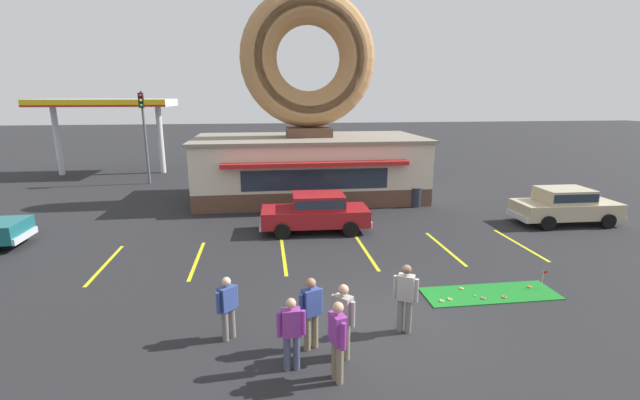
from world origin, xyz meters
TOP-DOWN VIEW (x-y plane):
  - ground_plane at (0.00, 0.00)m, footprint 160.00×160.00m
  - donut_shop_building at (-0.49, 13.94)m, footprint 12.30×6.75m
  - putting_mat at (3.34, 1.20)m, footprint 3.85×1.24m
  - mini_donut_near_left at (4.70, 1.40)m, footprint 0.13×0.13m
  - mini_donut_near_right at (3.60, 0.88)m, footprint 0.13×0.13m
  - mini_donut_mid_left at (2.03, 0.96)m, footprint 0.13×0.13m
  - mini_donut_mid_centre at (1.77, 0.90)m, footprint 0.13×0.13m
  - mini_donut_mid_right at (2.66, 1.56)m, footprint 0.13×0.13m
  - mini_donut_far_left at (2.98, 0.89)m, footprint 0.13×0.13m
  - golf_ball at (2.83, 1.07)m, footprint 0.04×0.04m
  - putting_flag_pin at (5.05, 1.31)m, footprint 0.13×0.01m
  - car_champagne at (10.14, 7.32)m, footprint 4.60×2.07m
  - car_red at (-0.87, 7.68)m, footprint 4.61×2.09m
  - pedestrian_blue_sweater_man at (-2.52, -1.50)m, footprint 0.59×0.27m
  - pedestrian_hooded_kid at (-1.40, -1.23)m, footprint 0.44×0.46m
  - pedestrian_leather_jacket_man at (-2.04, -0.81)m, footprint 0.55×0.38m
  - pedestrian_clipboard_woman at (0.25, -0.40)m, footprint 0.53×0.40m
  - pedestrian_beanie_man at (-3.90, -0.17)m, footprint 0.47×0.43m
  - pedestrian_crossing_woman at (-1.65, -1.97)m, footprint 0.34×0.58m
  - trash_bin at (4.68, 11.10)m, footprint 0.57×0.57m
  - traffic_light_pole at (-10.32, 18.90)m, footprint 0.28×0.47m
  - gas_station_canopy at (-13.84, 23.06)m, footprint 9.00×4.46m
  - parking_stripe_far_left at (-8.37, 5.00)m, footprint 0.12×3.60m
  - parking_stripe_left at (-5.37, 5.00)m, footprint 0.12×3.60m
  - parking_stripe_mid_left at (-2.37, 5.00)m, footprint 0.12×3.60m
  - parking_stripe_centre at (0.63, 5.00)m, footprint 0.12×3.60m
  - parking_stripe_mid_right at (3.63, 5.00)m, footprint 0.12×3.60m
  - parking_stripe_right at (6.63, 5.00)m, footprint 0.12×3.60m

SIDE VIEW (x-z plane):
  - ground_plane at x=0.00m, z-range 0.00..0.00m
  - parking_stripe_far_left at x=-8.37m, z-range 0.00..0.01m
  - parking_stripe_left at x=-5.37m, z-range 0.00..0.01m
  - parking_stripe_mid_left at x=-2.37m, z-range 0.00..0.01m
  - parking_stripe_centre at x=0.63m, z-range 0.00..0.01m
  - parking_stripe_mid_right at x=3.63m, z-range 0.00..0.01m
  - parking_stripe_right at x=6.63m, z-range 0.00..0.01m
  - putting_mat at x=3.34m, z-range 0.00..0.03m
  - mini_donut_near_left at x=4.70m, z-range 0.03..0.07m
  - mini_donut_near_right at x=3.60m, z-range 0.03..0.07m
  - mini_donut_mid_left at x=2.03m, z-range 0.03..0.07m
  - mini_donut_mid_centre at x=1.77m, z-range 0.03..0.07m
  - mini_donut_mid_right at x=2.66m, z-range 0.03..0.07m
  - mini_donut_far_left at x=2.98m, z-range 0.03..0.07m
  - golf_ball at x=2.83m, z-range 0.03..0.07m
  - putting_flag_pin at x=5.05m, z-range 0.16..0.71m
  - trash_bin at x=4.68m, z-range 0.01..0.99m
  - pedestrian_beanie_man at x=-3.90m, z-range 0.08..1.62m
  - car_champagne at x=10.14m, z-range 0.07..1.67m
  - car_red at x=-0.87m, z-range 0.07..1.67m
  - pedestrian_blue_sweater_man at x=-2.52m, z-range 0.08..1.68m
  - pedestrian_leather_jacket_man at x=-2.04m, z-range 0.09..1.79m
  - pedestrian_crossing_woman at x=-1.65m, z-range 0.10..1.79m
  - pedestrian_hooded_kid at x=-1.40m, z-range 0.10..1.80m
  - pedestrian_clipboard_woman at x=0.25m, z-range 0.10..1.81m
  - traffic_light_pole at x=-10.32m, z-range 0.81..6.61m
  - donut_shop_building at x=-0.49m, z-range -1.74..9.22m
  - gas_station_canopy at x=-13.84m, z-range 2.21..7.51m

